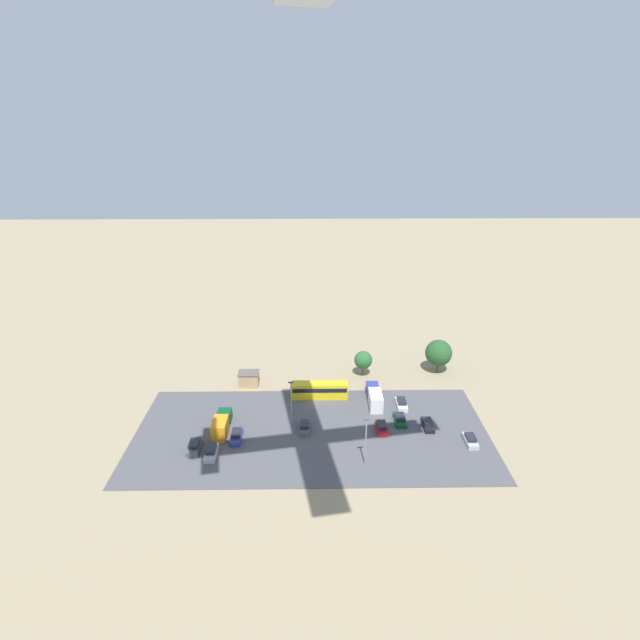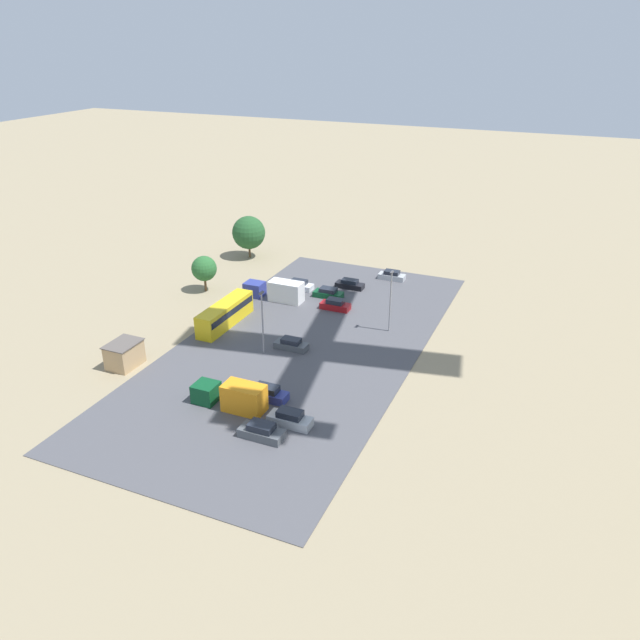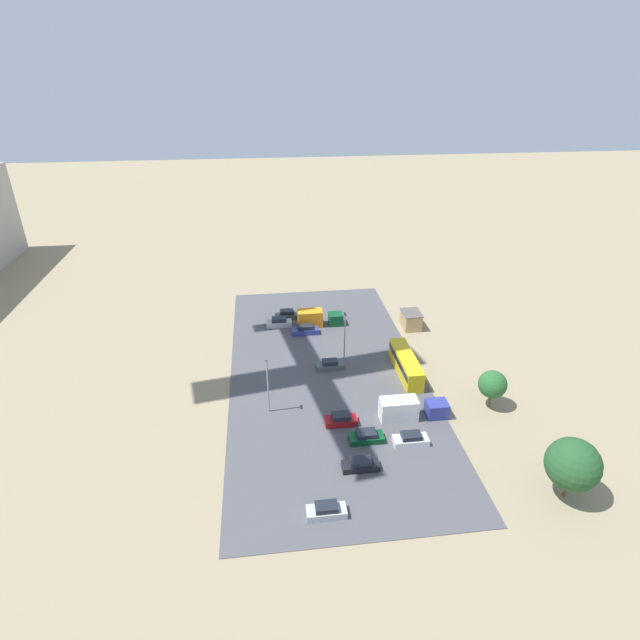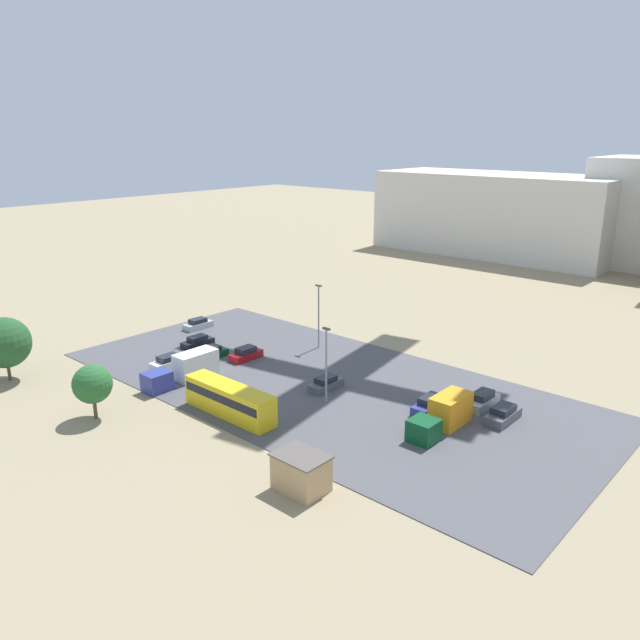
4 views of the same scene
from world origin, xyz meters
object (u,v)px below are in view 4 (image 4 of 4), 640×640
(parked_car_0, at_px, (326,384))
(parked_car_5, at_px, (169,362))
(parked_car_7, at_px, (210,353))
(parked_truck_0, at_px, (443,415))
(parked_car_6, at_px, (482,401))
(parked_car_8, at_px, (198,342))
(parked_car_3, at_px, (246,354))
(shed_building, at_px, (301,472))
(parked_car_1, at_px, (198,324))
(bus, at_px, (230,399))
(parked_truck_1, at_px, (185,369))
(parked_car_4, at_px, (503,415))
(parked_car_2, at_px, (430,405))

(parked_car_0, bearing_deg, parked_car_5, -157.67)
(parked_car_7, distance_m, parked_truck_0, 31.88)
(parked_car_6, bearing_deg, parked_car_7, 16.07)
(parked_car_8, height_order, parked_truck_0, parked_truck_0)
(parked_car_3, height_order, parked_truck_0, parked_truck_0)
(shed_building, height_order, parked_car_1, shed_building)
(parked_car_3, relative_size, parked_truck_0, 0.52)
(parked_car_7, bearing_deg, parked_car_0, 7.18)
(shed_building, distance_m, bus, 15.37)
(shed_building, bearing_deg, parked_truck_0, 80.18)
(bus, distance_m, parked_car_3, 15.90)
(shed_building, distance_m, parked_truck_1, 26.18)
(parked_car_0, bearing_deg, parked_car_4, 16.92)
(shed_building, height_order, parked_car_3, shed_building)
(parked_car_0, relative_size, parked_car_4, 0.93)
(parked_car_3, xyz_separation_m, parked_truck_1, (0.16, -9.23, 0.74))
(parked_car_1, height_order, parked_truck_0, parked_truck_0)
(parked_car_4, height_order, parked_truck_1, parked_truck_1)
(parked_car_0, distance_m, parked_car_7, 17.37)
(parked_car_4, bearing_deg, parked_truck_1, -155.62)
(parked_car_4, bearing_deg, parked_car_0, -163.08)
(parked_car_3, bearing_deg, parked_car_5, 58.83)
(parked_car_6, bearing_deg, parked_car_1, 3.69)
(shed_building, relative_size, parked_car_8, 0.96)
(parked_car_1, height_order, parked_truck_1, parked_truck_1)
(parked_car_0, bearing_deg, shed_building, -54.39)
(parked_car_0, relative_size, parked_truck_1, 0.46)
(parked_car_2, bearing_deg, parked_car_6, 52.25)
(shed_building, distance_m, parked_car_0, 20.07)
(parked_truck_0, bearing_deg, parked_car_2, -39.84)
(parked_car_1, bearing_deg, parked_car_8, -38.07)
(parked_car_0, xyz_separation_m, parked_car_1, (-28.12, 4.34, 0.01))
(bus, bearing_deg, parked_car_4, -51.34)
(parked_car_8, height_order, parked_truck_1, parked_truck_1)
(parked_car_1, distance_m, parked_car_3, 15.08)
(parked_car_8, bearing_deg, parked_car_4, -171.46)
(parked_car_1, height_order, parked_car_2, parked_car_2)
(shed_building, distance_m, parked_car_6, 23.69)
(parked_car_0, xyz_separation_m, parked_car_3, (-13.55, 0.46, 0.05))
(parked_car_5, height_order, parked_truck_0, parked_truck_0)
(parked_car_1, height_order, parked_car_5, parked_car_5)
(parked_car_6, relative_size, parked_car_8, 1.03)
(parked_car_6, bearing_deg, parked_car_3, 13.13)
(parked_car_6, height_order, parked_truck_0, parked_truck_0)
(bus, bearing_deg, parked_car_8, 60.65)
(parked_truck_0, relative_size, parked_truck_1, 0.89)
(parked_car_4, height_order, parked_truck_0, parked_truck_0)
(parked_car_6, bearing_deg, bus, 45.78)
(bus, xyz_separation_m, parked_car_5, (-15.57, 3.69, -1.06))
(parked_car_5, bearing_deg, parked_truck_1, 166.43)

